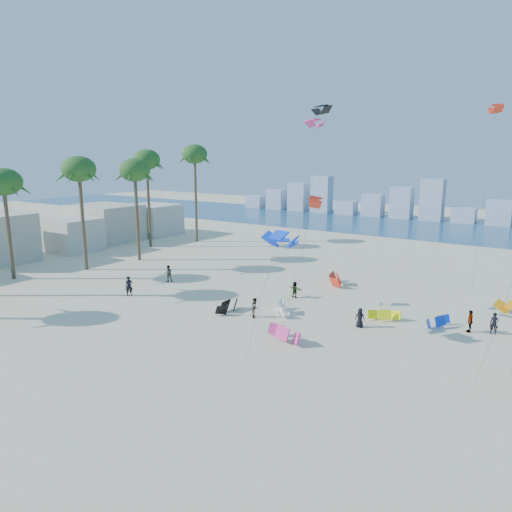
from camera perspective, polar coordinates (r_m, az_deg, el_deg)
The scene contains 10 objects.
ground at distance 32.57m, azimuth -21.12°, elevation -12.11°, with size 220.00×220.00×0.00m, color beige.
ocean at distance 92.75m, azimuth 18.26°, elevation 3.54°, with size 220.00×220.00×0.00m, color navy.
kitesurfer_near at distance 45.42m, azimuth -15.29°, elevation -3.58°, with size 0.69×0.45×1.90m, color black.
kitesurfer_mid at distance 38.25m, azimuth -0.12°, elevation -6.33°, with size 0.78×0.61×1.61m, color gray.
kitesurfers_far at distance 37.60m, azimuth 12.83°, elevation -6.88°, with size 35.31×8.42×1.90m.
grounded_kites at distance 40.00m, azimuth 7.92°, elevation -6.12°, with size 17.44×18.80×1.07m.
flying_kites at distance 40.08m, azimuth 16.81°, elevation 10.27°, with size 25.21×33.43×18.55m.
palm_row at distance 57.33m, azimuth -21.51°, elevation 9.90°, with size 9.18×44.80×15.54m.
beachfront_buildings at distance 70.25m, azimuth -23.20°, elevation 2.77°, with size 11.50×43.00×6.00m.
distant_skyline at distance 102.28m, azimuth 19.32°, elevation 5.96°, with size 85.00×3.00×8.40m.
Camera 1 is at (25.01, -16.37, 12.94)m, focal length 32.67 mm.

